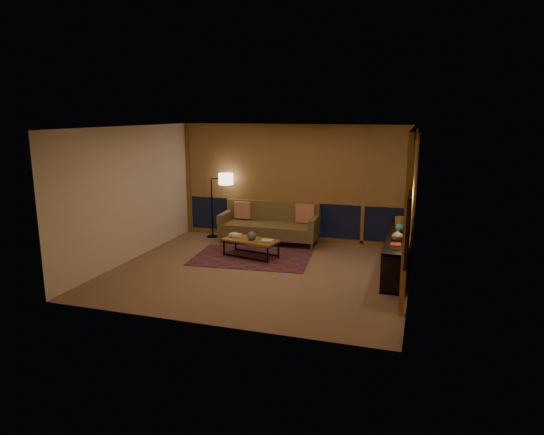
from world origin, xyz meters
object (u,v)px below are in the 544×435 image
(sofa, at_px, (269,223))
(coffee_table, at_px, (251,248))
(floor_lamp, at_px, (212,205))
(bookshelf, at_px, (397,253))

(sofa, height_order, coffee_table, sofa)
(sofa, xyz_separation_m, coffee_table, (-0.01, -1.22, -0.26))
(floor_lamp, bearing_deg, bookshelf, -21.92)
(bookshelf, bearing_deg, floor_lamp, 164.15)
(floor_lamp, xyz_separation_m, bookshelf, (4.42, -1.26, -0.44))
(sofa, xyz_separation_m, floor_lamp, (-1.48, 0.10, 0.33))
(coffee_table, distance_m, bookshelf, 2.96)
(sofa, height_order, bookshelf, sofa)
(floor_lamp, bearing_deg, sofa, -9.75)
(coffee_table, height_order, floor_lamp, floor_lamp)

